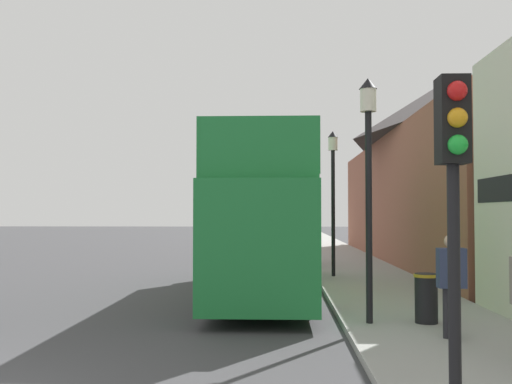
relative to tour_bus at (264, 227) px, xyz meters
name	(u,v)px	position (x,y,z in m)	size (l,w,h in m)	color
ground_plane	(187,262)	(-3.88, 10.94, -1.91)	(144.00, 144.00, 0.00)	#3D3D3F
sidewalk	(352,267)	(3.38, 7.94, -1.84)	(3.42, 108.00, 0.14)	#999993
brick_terrace_rear	(445,172)	(8.09, 11.18, 2.28)	(6.00, 25.89, 8.37)	#935642
tour_bus	(264,227)	(0.00, 0.00, 0.00)	(2.51, 10.62, 4.22)	#1E7A38
parked_car_ahead_of_bus	(282,252)	(0.54, 8.33, -1.23)	(1.83, 4.12, 1.44)	#9E9EA3
pedestrian_second	(451,276)	(3.39, -6.33, -0.69)	(0.47, 0.26, 1.78)	#232328
traffic_signal	(454,172)	(2.11, -10.98, 0.79)	(0.28, 0.42, 3.48)	black
lamp_post_nearest	(368,154)	(2.19, -4.95, 1.55)	(0.35, 0.35, 4.83)	black
lamp_post_second	(333,176)	(2.26, 3.75, 1.64)	(0.35, 0.35, 4.97)	black
litter_bin	(426,297)	(3.30, -4.90, -1.25)	(0.48, 0.48, 0.97)	black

